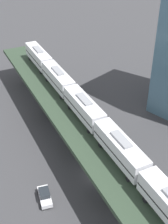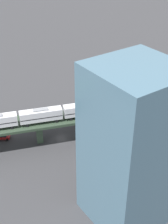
# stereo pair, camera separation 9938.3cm
# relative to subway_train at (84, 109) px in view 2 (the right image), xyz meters

# --- Properties ---
(ground_plane) EXTENTS (400.00, 400.00, 0.00)m
(ground_plane) POSITION_rel_subway_train_xyz_m (3.65, 5.99, -10.29)
(ground_plane) COLOR #38383A
(elevated_viaduct) EXTENTS (39.14, 89.38, 7.75)m
(elevated_viaduct) POSITION_rel_subway_train_xyz_m (3.59, 5.82, -3.63)
(elevated_viaduct) COLOR #2C3D2C
(elevated_viaduct) RESTS_ON ground
(subway_train) EXTENTS (23.82, 59.64, 4.45)m
(subway_train) POSITION_rel_subway_train_xyz_m (0.00, 0.00, 0.00)
(subway_train) COLOR silver
(subway_train) RESTS_ON elevated_viaduct
(street_car_red) EXTENTS (3.96, 4.65, 1.89)m
(street_car_red) POSITION_rel_subway_train_xyz_m (13.62, 20.73, -9.35)
(street_car_red) COLOR #AD1E1E
(street_car_red) RESTS_ON ground
(street_car_white) EXTENTS (3.71, 4.72, 1.89)m
(street_car_white) POSITION_rel_subway_train_xyz_m (13.36, 4.00, -9.35)
(street_car_white) COLOR silver
(street_car_white) RESTS_ON ground
(delivery_truck) EXTENTS (2.97, 7.39, 3.20)m
(delivery_truck) POSITION_rel_subway_train_xyz_m (-4.90, -13.36, -8.53)
(delivery_truck) COLOR #333338
(delivery_truck) RESTS_ON ground
(office_tower) EXTENTS (16.00, 16.00, 36.00)m
(office_tower) POSITION_rel_subway_train_xyz_m (-28.65, 8.48, 7.71)
(office_tower) COLOR slate
(office_tower) RESTS_ON ground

